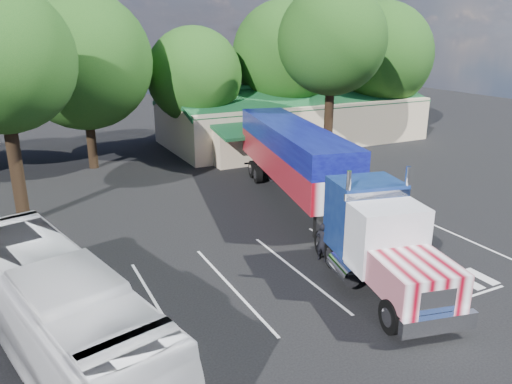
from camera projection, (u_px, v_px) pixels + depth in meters
name	position (u px, v px, depth m)	size (l,w,h in m)	color
ground	(240.00, 226.00, 27.24)	(120.00, 120.00, 0.00)	black
event_hall	(291.00, 118.00, 47.55)	(24.20, 14.12, 5.55)	#C9B295
tree_row_c	(83.00, 61.00, 36.34)	(10.00, 10.00, 13.05)	black
tree_row_d	(194.00, 75.00, 41.75)	(8.00, 8.00, 10.60)	black
tree_row_e	(285.00, 54.00, 45.57)	(9.60, 9.60, 12.90)	black
tree_row_f	(379.00, 56.00, 48.93)	(10.40, 10.40, 13.00)	black
tree_near_right	(332.00, 41.00, 36.44)	(8.00, 8.00, 13.50)	black
semi_truck	(310.00, 169.00, 27.98)	(7.86, 23.52, 4.91)	black
woman	(323.00, 242.00, 22.94)	(0.68, 0.45, 1.87)	black
bicycle	(266.00, 174.00, 35.49)	(0.58, 1.66, 0.87)	black
tour_bus	(58.00, 311.00, 15.83)	(2.91, 12.46, 3.47)	silver
silver_sedan	(267.00, 149.00, 41.64)	(1.59, 4.56, 1.50)	#B5B7BE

